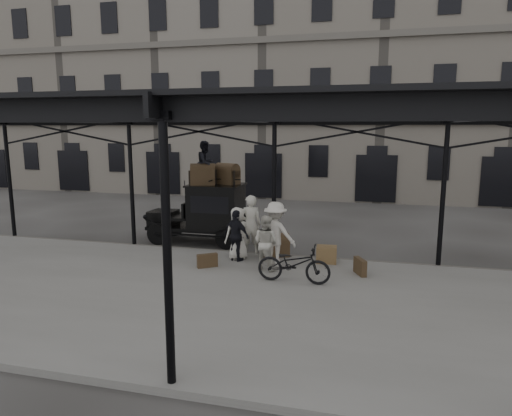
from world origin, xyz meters
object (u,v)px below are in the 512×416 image
(porter_official, at_px, (236,236))
(steamer_trunk_platform, at_px, (275,247))
(porter_left, at_px, (250,225))
(steamer_trunk_roof_near, at_px, (203,176))
(bicycle, at_px, (294,264))
(taxi, at_px, (208,211))

(porter_official, xyz_separation_m, steamer_trunk_platform, (1.04, 0.81, -0.48))
(porter_left, xyz_separation_m, porter_official, (-0.21, -0.86, -0.17))
(porter_official, distance_m, steamer_trunk_roof_near, 3.25)
(porter_left, height_order, porter_official, porter_left)
(bicycle, bearing_deg, steamer_trunk_platform, 24.22)
(taxi, distance_m, steamer_trunk_roof_near, 1.32)
(porter_left, bearing_deg, porter_official, 53.79)
(steamer_trunk_platform, bearing_deg, porter_left, 153.02)
(steamer_trunk_roof_near, bearing_deg, bicycle, -61.40)
(porter_official, bearing_deg, steamer_trunk_platform, -119.26)
(porter_left, distance_m, bicycle, 3.03)
(taxi, distance_m, steamer_trunk_platform, 3.33)
(bicycle, height_order, steamer_trunk_roof_near, steamer_trunk_roof_near)
(steamer_trunk_roof_near, distance_m, steamer_trunk_platform, 3.80)
(steamer_trunk_roof_near, bearing_deg, taxi, 53.81)
(steamer_trunk_roof_near, xyz_separation_m, steamer_trunk_platform, (2.91, -1.34, -2.04))
(porter_left, bearing_deg, steamer_trunk_roof_near, -54.15)
(porter_official, height_order, bicycle, porter_official)
(porter_left, relative_size, steamer_trunk_platform, 2.31)
(porter_left, relative_size, steamer_trunk_roof_near, 2.25)
(porter_official, distance_m, steamer_trunk_platform, 1.41)
(porter_left, distance_m, steamer_trunk_roof_near, 2.81)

